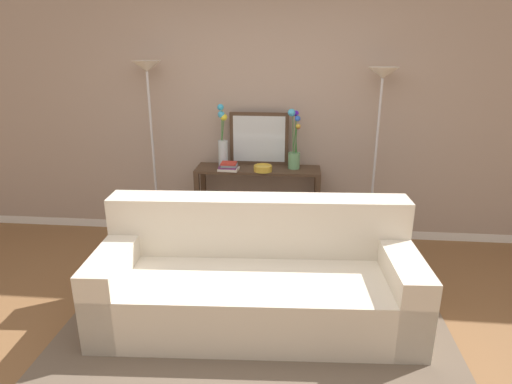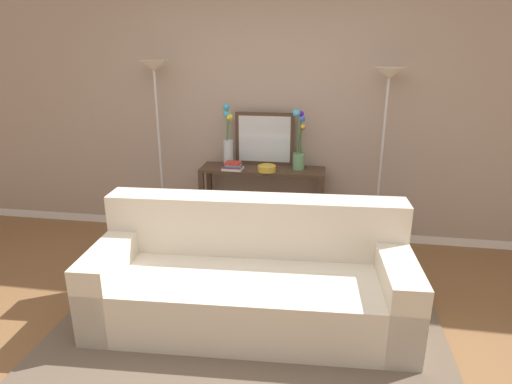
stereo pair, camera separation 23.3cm
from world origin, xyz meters
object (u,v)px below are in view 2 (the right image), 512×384
wall_mirror (264,139)px  vase_tall_flowers (228,142)px  couch (251,280)px  floor_lamp_right (386,111)px  floor_lamp_left (156,102)px  fruit_bowl (267,168)px  book_stack (233,166)px  console_table (262,193)px  vase_short_flowers (299,148)px  book_row_under_console (231,235)px

wall_mirror → vase_tall_flowers: vase_tall_flowers is taller
couch → floor_lamp_right: (1.02, 1.31, 1.10)m
floor_lamp_left → vase_tall_flowers: (0.71, 0.06, -0.39)m
floor_lamp_left → wall_mirror: (1.06, 0.15, -0.37)m
vase_tall_flowers → fruit_bowl: size_ratio=3.47×
floor_lamp_left → book_stack: 0.99m
floor_lamp_left → fruit_bowl: floor_lamp_left is taller
console_table → fruit_bowl: (0.06, -0.10, 0.29)m
couch → wall_mirror: size_ratio=3.96×
couch → vase_short_flowers: size_ratio=3.98×
console_table → floor_lamp_left: bearing=-179.6°
vase_short_flowers → book_row_under_console: vase_short_flowers is taller
floor_lamp_left → book_row_under_console: 1.57m
vase_tall_flowers → book_stack: vase_tall_flowers is taller
book_row_under_console → couch: bearing=-71.1°
floor_lamp_left → vase_tall_flowers: 0.81m
floor_lamp_right → book_row_under_console: 2.01m
floor_lamp_right → vase_short_flowers: 0.87m
console_table → book_row_under_console: size_ratio=3.59×
console_table → book_stack: (-0.28, -0.10, 0.29)m
couch → floor_lamp_left: size_ratio=1.28×
fruit_bowl → floor_lamp_right: bearing=5.0°
console_table → vase_tall_flowers: size_ratio=2.00×
floor_lamp_left → book_row_under_console: bearing=0.6°
floor_lamp_left → floor_lamp_right: (2.21, 0.00, -0.04)m
vase_short_flowers → fruit_bowl: bearing=-156.4°
floor_lamp_right → vase_tall_flowers: 1.54m
floor_lamp_left → wall_mirror: bearing=7.9°
book_row_under_console → book_stack: bearing=-61.2°
vase_short_flowers → book_stack: (-0.64, -0.13, -0.18)m
floor_lamp_left → console_table: bearing=0.4°
wall_mirror → vase_tall_flowers: size_ratio=0.96×
console_table → wall_mirror: size_ratio=2.09×
floor_lamp_right → fruit_bowl: (-1.08, -0.10, -0.57)m
couch → book_stack: size_ratio=11.46×
floor_lamp_left → vase_short_flowers: bearing=1.4°
console_table → floor_lamp_right: size_ratio=0.69×
console_table → fruit_bowl: 0.31m
console_table → floor_lamp_left: floor_lamp_left is taller
vase_tall_flowers → vase_short_flowers: 0.72m
floor_lamp_right → vase_short_flowers: bearing=177.5°
fruit_bowl → vase_short_flowers: bearing=23.6°
console_table → book_row_under_console: console_table is taller
console_table → vase_short_flowers: (0.36, 0.03, 0.47)m
floor_lamp_right → vase_tall_flowers: (-1.50, 0.06, -0.35)m
fruit_bowl → console_table: bearing=119.5°
couch → book_stack: book_stack is taller
floor_lamp_left → vase_tall_flowers: size_ratio=2.96×
wall_mirror → vase_short_flowers: size_ratio=1.00×
floor_lamp_right → wall_mirror: (-1.14, 0.15, -0.33)m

